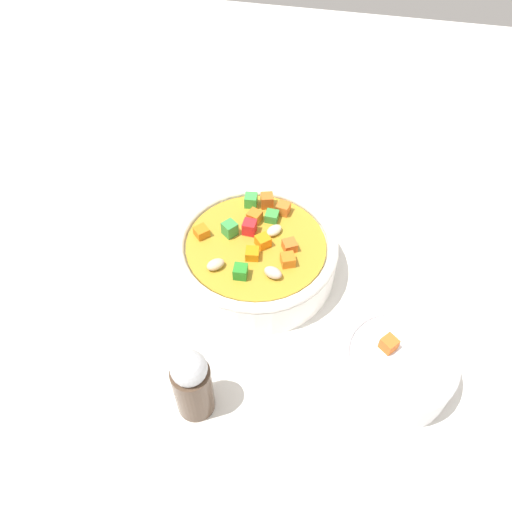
% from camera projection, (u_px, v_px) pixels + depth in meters
% --- Properties ---
extents(ground_plane, '(1.40, 1.40, 0.02)m').
position_uv_depth(ground_plane, '(256.00, 275.00, 0.59)').
color(ground_plane, silver).
extents(soup_bowl_main, '(0.18, 0.18, 0.06)m').
position_uv_depth(soup_bowl_main, '(256.00, 254.00, 0.56)').
color(soup_bowl_main, white).
rests_on(soup_bowl_main, ground_plane).
extents(spoon, '(0.05, 0.22, 0.01)m').
position_uv_depth(spoon, '(312.00, 183.00, 0.68)').
color(spoon, silver).
rests_on(spoon, ground_plane).
extents(side_bowl_small, '(0.11, 0.11, 0.05)m').
position_uv_depth(side_bowl_small, '(396.00, 366.00, 0.48)').
color(side_bowl_small, white).
rests_on(side_bowl_small, ground_plane).
extents(pepper_shaker, '(0.04, 0.04, 0.09)m').
position_uv_depth(pepper_shaker, '(192.00, 384.00, 0.44)').
color(pepper_shaker, '#4C3828').
rests_on(pepper_shaker, ground_plane).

